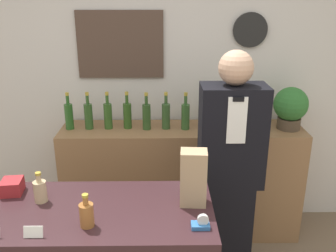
{
  "coord_description": "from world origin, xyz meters",
  "views": [
    {
      "loc": [
        0.04,
        -1.21,
        2.05
      ],
      "look_at": [
        0.07,
        1.11,
        1.22
      ],
      "focal_mm": 40.0,
      "sensor_mm": 36.0,
      "label": 1
    }
  ],
  "objects_px": {
    "tape_dispenser": "(201,224)",
    "potted_plant": "(291,107)",
    "shopkeeper": "(229,174)",
    "paper_bag": "(193,178)"
  },
  "relations": [
    {
      "from": "tape_dispenser",
      "to": "paper_bag",
      "type": "bearing_deg",
      "value": 96.16
    },
    {
      "from": "potted_plant",
      "to": "paper_bag",
      "type": "relative_size",
      "value": 1.14
    },
    {
      "from": "potted_plant",
      "to": "paper_bag",
      "type": "height_order",
      "value": "potted_plant"
    },
    {
      "from": "tape_dispenser",
      "to": "potted_plant",
      "type": "bearing_deg",
      "value": 57.79
    },
    {
      "from": "shopkeeper",
      "to": "potted_plant",
      "type": "relative_size",
      "value": 4.9
    },
    {
      "from": "shopkeeper",
      "to": "paper_bag",
      "type": "height_order",
      "value": "shopkeeper"
    },
    {
      "from": "paper_bag",
      "to": "tape_dispenser",
      "type": "bearing_deg",
      "value": -83.84
    },
    {
      "from": "shopkeeper",
      "to": "potted_plant",
      "type": "distance_m",
      "value": 0.87
    },
    {
      "from": "shopkeeper",
      "to": "potted_plant",
      "type": "height_order",
      "value": "shopkeeper"
    },
    {
      "from": "potted_plant",
      "to": "shopkeeper",
      "type": "bearing_deg",
      "value": -135.28
    }
  ]
}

